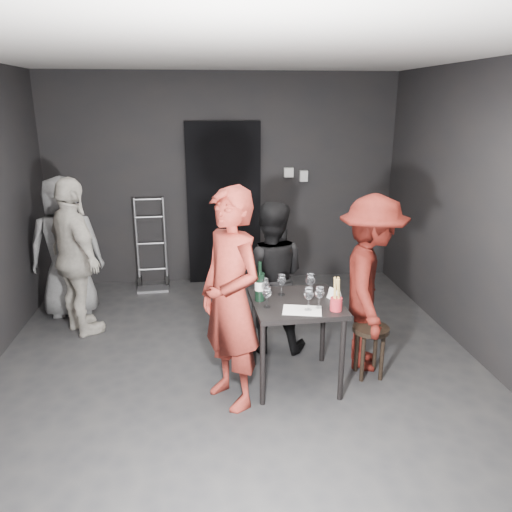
{
  "coord_description": "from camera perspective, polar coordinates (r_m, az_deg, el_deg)",
  "views": [
    {
      "loc": [
        -0.28,
        -3.98,
        2.34
      ],
      "look_at": [
        0.18,
        0.25,
        1.01
      ],
      "focal_mm": 35.0,
      "sensor_mm": 36.0,
      "label": 1
    }
  ],
  "objects": [
    {
      "name": "bystander_grey",
      "position": [
        5.88,
        -20.96,
        1.33
      ],
      "size": [
        0.88,
        0.57,
        1.67
      ],
      "primitive_type": "imported",
      "rotation": [
        0.0,
        0.0,
        3.3
      ],
      "color": "slate",
      "rests_on": "floor"
    },
    {
      "name": "wall_right",
      "position": [
        4.82,
        25.68,
        3.74
      ],
      "size": [
        0.04,
        5.0,
        2.7
      ],
      "primitive_type": "cube",
      "color": "black",
      "rests_on": "ground"
    },
    {
      "name": "floor",
      "position": [
        4.62,
        -1.94,
        -13.09
      ],
      "size": [
        4.5,
        5.0,
        0.02
      ],
      "primitive_type": "cube",
      "color": "black",
      "rests_on": "ground"
    },
    {
      "name": "wall_back",
      "position": [
        6.56,
        -3.76,
        8.6
      ],
      "size": [
        4.5,
        0.04,
        2.7
      ],
      "primitive_type": "cube",
      "color": "black",
      "rests_on": "ground"
    },
    {
      "name": "man_maroon",
      "position": [
        4.52,
        12.96,
        -2.55
      ],
      "size": [
        0.78,
        1.18,
        1.68
      ],
      "primitive_type": "imported",
      "rotation": [
        0.0,
        0.0,
        1.29
      ],
      "color": "#59150F",
      "rests_on": "floor"
    },
    {
      "name": "stool",
      "position": [
        4.51,
        12.92,
        -9.12
      ],
      "size": [
        0.32,
        0.32,
        0.47
      ],
      "rotation": [
        0.0,
        0.0,
        -0.24
      ],
      "color": "black",
      "rests_on": "floor"
    },
    {
      "name": "wine_glass_b",
      "position": [
        4.13,
        0.96,
        -3.72
      ],
      "size": [
        0.1,
        0.1,
        0.22
      ],
      "primitive_type": null,
      "rotation": [
        0.0,
        0.0,
        -0.24
      ],
      "color": "white",
      "rests_on": "tasting_table"
    },
    {
      "name": "server_red",
      "position": [
        3.8,
        -2.93,
        -2.94
      ],
      "size": [
        0.81,
        0.9,
        2.05
      ],
      "primitive_type": "imported",
      "rotation": [
        0.0,
        0.0,
        -1.01
      ],
      "color": "maroon",
      "rests_on": "floor"
    },
    {
      "name": "wallbox_upper",
      "position": [
        6.59,
        3.75,
        9.52
      ],
      "size": [
        0.12,
        0.06,
        0.12
      ],
      "primitive_type": "cube",
      "color": "#B7B7B2",
      "rests_on": "wall_back"
    },
    {
      "name": "wallbox_lower",
      "position": [
        6.63,
        5.47,
        9.09
      ],
      "size": [
        0.1,
        0.06,
        0.14
      ],
      "primitive_type": "cube",
      "color": "#B7B7B2",
      "rests_on": "wall_back"
    },
    {
      "name": "ceiling",
      "position": [
        4.0,
        -2.36,
        22.46
      ],
      "size": [
        4.5,
        5.0,
        0.02
      ],
      "primitive_type": "cube",
      "color": "silver",
      "rests_on": "ground"
    },
    {
      "name": "wall_front",
      "position": [
        1.8,
        3.98,
        -16.06
      ],
      "size": [
        4.5,
        0.04,
        2.7
      ],
      "primitive_type": "cube",
      "color": "black",
      "rests_on": "ground"
    },
    {
      "name": "wine_glass_c",
      "position": [
        4.26,
        2.95,
        -3.18
      ],
      "size": [
        0.09,
        0.09,
        0.2
      ],
      "primitive_type": null,
      "rotation": [
        0.0,
        0.0,
        0.22
      ],
      "color": "white",
      "rests_on": "tasting_table"
    },
    {
      "name": "hand_truck",
      "position": [
        6.6,
        -11.72,
        -1.83
      ],
      "size": [
        0.4,
        0.34,
        1.19
      ],
      "rotation": [
        0.0,
        0.0,
        0.04
      ],
      "color": "#B2B2B7",
      "rests_on": "floor"
    },
    {
      "name": "wine_glass_e",
      "position": [
        4.01,
        7.25,
        -4.62
      ],
      "size": [
        0.08,
        0.08,
        0.2
      ],
      "primitive_type": null,
      "rotation": [
        0.0,
        0.0,
        0.07
      ],
      "color": "white",
      "rests_on": "tasting_table"
    },
    {
      "name": "woman_black",
      "position": [
        4.76,
        1.6,
        -2.64
      ],
      "size": [
        0.76,
        0.5,
        1.43
      ],
      "primitive_type": "imported",
      "rotation": [
        0.0,
        0.0,
        2.96
      ],
      "color": "black",
      "rests_on": "floor"
    },
    {
      "name": "wine_bottle",
      "position": [
        4.12,
        0.43,
        -3.42
      ],
      "size": [
        0.08,
        0.08,
        0.34
      ],
      "rotation": [
        0.0,
        0.0,
        0.03
      ],
      "color": "black",
      "rests_on": "tasting_table"
    },
    {
      "name": "tasting_mat",
      "position": [
        3.99,
        5.3,
        -6.2
      ],
      "size": [
        0.34,
        0.26,
        0.0
      ],
      "primitive_type": "cube",
      "rotation": [
        0.0,
        0.0,
        -0.22
      ],
      "color": "white",
      "rests_on": "tasting_table"
    },
    {
      "name": "wine_glass_a",
      "position": [
        4.0,
        1.27,
        -4.62
      ],
      "size": [
        0.09,
        0.09,
        0.19
      ],
      "primitive_type": null,
      "rotation": [
        0.0,
        0.0,
        -0.32
      ],
      "color": "white",
      "rests_on": "tasting_table"
    },
    {
      "name": "doorway",
      "position": [
        6.55,
        -3.68,
        5.93
      ],
      "size": [
        0.95,
        0.1,
        2.1
      ],
      "primitive_type": "cube",
      "color": "black",
      "rests_on": "ground"
    },
    {
      "name": "reserved_card",
      "position": [
        4.21,
        8.8,
        -4.38
      ],
      "size": [
        0.12,
        0.15,
        0.1
      ],
      "primitive_type": null,
      "rotation": [
        0.0,
        0.0,
        0.38
      ],
      "color": "white",
      "rests_on": "tasting_table"
    },
    {
      "name": "breadstick_cup",
      "position": [
        3.98,
        9.2,
        -4.38
      ],
      "size": [
        0.09,
        0.09,
        0.3
      ],
      "rotation": [
        0.0,
        0.0,
        -0.11
      ],
      "color": "#B0232C",
      "rests_on": "tasting_table"
    },
    {
      "name": "wine_glass_d",
      "position": [
        3.97,
        6.03,
        -4.77
      ],
      "size": [
        0.1,
        0.1,
        0.21
      ],
      "primitive_type": null,
      "rotation": [
        0.0,
        0.0,
        0.36
      ],
      "color": "white",
      "rests_on": "tasting_table"
    },
    {
      "name": "wine_glass_f",
      "position": [
        4.25,
        6.22,
        -3.18
      ],
      "size": [
        0.1,
        0.1,
        0.22
      ],
      "primitive_type": null,
      "rotation": [
        0.0,
        0.0,
        0.25
      ],
      "color": "white",
      "rests_on": "tasting_table"
    },
    {
      "name": "bystander_cream",
      "position": [
        5.34,
        -20.0,
        0.56
      ],
      "size": [
        1.02,
        1.14,
        1.79
      ],
      "primitive_type": "imported",
      "rotation": [
        0.0,
        0.0,
        2.2
      ],
      "color": "beige",
      "rests_on": "floor"
    },
    {
      "name": "tasting_table",
      "position": [
        4.21,
        4.59,
        -6.39
      ],
      "size": [
        0.72,
        0.72,
        0.75
      ],
      "rotation": [
        0.0,
        0.0,
        0.05
      ],
      "color": "black",
      "rests_on": "floor"
    }
  ]
}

